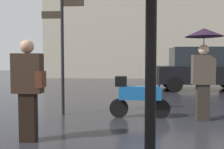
{
  "coord_description": "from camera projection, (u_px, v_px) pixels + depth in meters",
  "views": [
    {
      "loc": [
        -0.71,
        -2.48,
        1.41
      ],
      "look_at": [
        -1.19,
        4.34,
        1.01
      ],
      "focal_mm": 39.71,
      "sensor_mm": 36.0,
      "label": 1
    }
  ],
  "objects": [
    {
      "name": "pedestrian_with_bag",
      "position": [
        28.0,
        84.0,
        4.23
      ],
      "size": [
        0.54,
        0.24,
        1.75
      ],
      "rotation": [
        0.0,
        0.0,
        4.01
      ],
      "color": "black",
      "rests_on": "ground"
    },
    {
      "name": "parked_car_left",
      "position": [
        201.0,
        69.0,
        11.45
      ],
      "size": [
        4.37,
        1.94,
        1.98
      ],
      "rotation": [
        0.0,
        0.0,
        -0.11
      ],
      "color": "black",
      "rests_on": "ground"
    },
    {
      "name": "street_signpost",
      "position": [
        63.0,
        42.0,
        6.25
      ],
      "size": [
        1.08,
        0.08,
        3.09
      ],
      "color": "black",
      "rests_on": "ground"
    },
    {
      "name": "pedestrian_with_umbrella",
      "position": [
        204.0,
        54.0,
        5.69
      ],
      "size": [
        0.86,
        0.86,
        2.13
      ],
      "rotation": [
        0.0,
        0.0,
        2.85
      ],
      "color": "#2A241E",
      "rests_on": "ground"
    },
    {
      "name": "parked_scooter",
      "position": [
        138.0,
        95.0,
        6.02
      ],
      "size": [
        1.47,
        0.32,
        1.23
      ],
      "rotation": [
        0.0,
        0.0,
        0.04
      ],
      "color": "black",
      "rests_on": "ground"
    }
  ]
}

